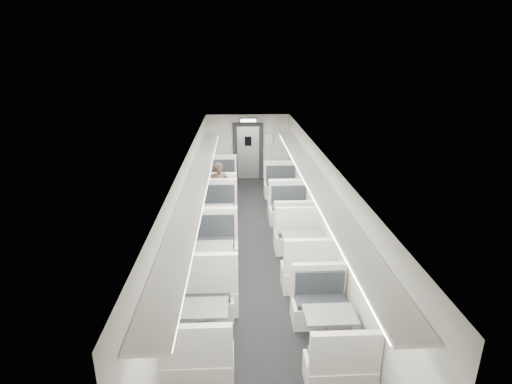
{
  "coord_description": "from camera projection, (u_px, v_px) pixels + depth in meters",
  "views": [
    {
      "loc": [
        -0.4,
        -8.45,
        4.51
      ],
      "look_at": [
        0.05,
        0.84,
        1.25
      ],
      "focal_mm": 28.0,
      "sensor_mm": 36.0,
      "label": 1
    }
  ],
  "objects": [
    {
      "name": "booth_right_a",
      "position": [
        283.0,
        193.0,
        12.36
      ],
      "size": [
        1.06,
        2.14,
        1.15
      ],
      "color": "silver",
      "rests_on": "room"
    },
    {
      "name": "luggage_rack_right",
      "position": [
        314.0,
        179.0,
        8.61
      ],
      "size": [
        0.46,
        10.4,
        0.09
      ],
      "color": "silver",
      "rests_on": "room"
    },
    {
      "name": "window_c",
      "position": [
        184.0,
        219.0,
        8.02
      ],
      "size": [
        0.02,
        1.18,
        0.84
      ],
      "primitive_type": "cube",
      "color": "black",
      "rests_on": "room"
    },
    {
      "name": "booth_right_d",
      "position": [
        329.0,
        331.0,
        6.29
      ],
      "size": [
        0.97,
        1.96,
        1.05
      ],
      "color": "silver",
      "rests_on": "room"
    },
    {
      "name": "exit_sign",
      "position": [
        248.0,
        120.0,
        13.85
      ],
      "size": [
        0.62,
        0.12,
        0.16
      ],
      "color": "black",
      "rests_on": "room"
    },
    {
      "name": "window_d",
      "position": [
        166.0,
        277.0,
        5.94
      ],
      "size": [
        0.02,
        1.18,
        0.84
      ],
      "primitive_type": "cube",
      "color": "black",
      "rests_on": "room"
    },
    {
      "name": "window_b",
      "position": [
        195.0,
        184.0,
        10.09
      ],
      "size": [
        0.02,
        1.18,
        0.84
      ],
      "primitive_type": "cube",
      "color": "black",
      "rests_on": "room"
    },
    {
      "name": "vestibule_door",
      "position": [
        248.0,
        152.0,
        14.72
      ],
      "size": [
        1.1,
        0.13,
        2.1
      ],
      "color": "black",
      "rests_on": "room"
    },
    {
      "name": "booth_left_c",
      "position": [
        210.0,
        265.0,
        8.11
      ],
      "size": [
        1.16,
        2.35,
        1.26
      ],
      "color": "silver",
      "rests_on": "room"
    },
    {
      "name": "passenger",
      "position": [
        220.0,
        190.0,
        11.38
      ],
      "size": [
        0.67,
        0.54,
        1.6
      ],
      "primitive_type": "imported",
      "rotation": [
        0.0,
        0.0,
        0.31
      ],
      "color": "black",
      "rests_on": "room"
    },
    {
      "name": "booth_right_c",
      "position": [
        303.0,
        251.0,
        8.74
      ],
      "size": [
        1.08,
        2.2,
        1.18
      ],
      "color": "silver",
      "rests_on": "room"
    },
    {
      "name": "booth_left_d",
      "position": [
        203.0,
        325.0,
        6.41
      ],
      "size": [
        1.0,
        2.03,
        1.09
      ],
      "color": "silver",
      "rests_on": "room"
    },
    {
      "name": "booth_right_b",
      "position": [
        292.0,
        221.0,
        10.32
      ],
      "size": [
        1.08,
        2.19,
        1.17
      ],
      "color": "silver",
      "rests_on": "room"
    },
    {
      "name": "room",
      "position": [
        256.0,
        206.0,
        9.08
      ],
      "size": [
        3.24,
        12.24,
        2.64
      ],
      "color": "black",
      "rests_on": "ground"
    },
    {
      "name": "booth_left_b",
      "position": [
        215.0,
        223.0,
        10.12
      ],
      "size": [
        1.15,
        2.33,
        1.25
      ],
      "color": "silver",
      "rests_on": "room"
    },
    {
      "name": "luggage_rack_left",
      "position": [
        198.0,
        181.0,
        8.5
      ],
      "size": [
        0.46,
        10.4,
        0.09
      ],
      "color": "silver",
      "rests_on": "room"
    },
    {
      "name": "window_a",
      "position": [
        202.0,
        162.0,
        12.17
      ],
      "size": [
        0.02,
        1.18,
        0.84
      ],
      "primitive_type": "cube",
      "color": "black",
      "rests_on": "room"
    },
    {
      "name": "booth_left_a",
      "position": [
        219.0,
        188.0,
        12.73
      ],
      "size": [
        1.13,
        2.3,
        1.23
      ],
      "color": "silver",
      "rests_on": "room"
    },
    {
      "name": "wall_notice",
      "position": [
        268.0,
        139.0,
        14.59
      ],
      "size": [
        0.32,
        0.02,
        0.4
      ],
      "primitive_type": "cube",
      "color": "silver",
      "rests_on": "room"
    }
  ]
}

